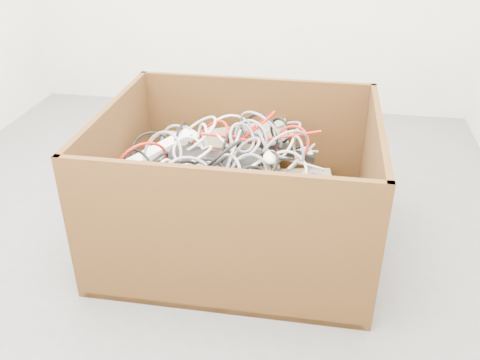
% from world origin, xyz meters
% --- Properties ---
extents(ground, '(3.00, 3.00, 0.00)m').
position_xyz_m(ground, '(0.00, 0.00, 0.00)').
color(ground, '#5A5A5C').
rests_on(ground, ground).
extents(cardboard_box, '(1.10, 0.92, 0.61)m').
position_xyz_m(cardboard_box, '(0.20, -0.12, 0.16)').
color(cardboard_box, '#412B10').
rests_on(cardboard_box, ground).
extents(keyboard_pile, '(0.81, 0.89, 0.34)m').
position_xyz_m(keyboard_pile, '(0.23, -0.10, 0.27)').
color(keyboard_pile, beige).
rests_on(keyboard_pile, cardboard_box).
extents(mice_scatter, '(0.74, 0.68, 0.22)m').
position_xyz_m(mice_scatter, '(0.16, -0.16, 0.35)').
color(mice_scatter, beige).
rests_on(mice_scatter, keyboard_pile).
extents(power_strip_left, '(0.26, 0.24, 0.12)m').
position_xyz_m(power_strip_left, '(-0.14, -0.03, 0.38)').
color(power_strip_left, white).
rests_on(power_strip_left, keyboard_pile).
extents(power_strip_right, '(0.30, 0.14, 0.10)m').
position_xyz_m(power_strip_right, '(-0.07, -0.32, 0.35)').
color(power_strip_right, white).
rests_on(power_strip_right, keyboard_pile).
extents(vga_plug, '(0.06, 0.06, 0.03)m').
position_xyz_m(vga_plug, '(0.53, -0.13, 0.35)').
color(vga_plug, '#0E0BB0').
rests_on(vga_plug, keyboard_pile).
extents(cable_tangle, '(1.00, 0.85, 0.40)m').
position_xyz_m(cable_tangle, '(0.13, -0.09, 0.40)').
color(cable_tangle, silver).
rests_on(cable_tangle, keyboard_pile).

